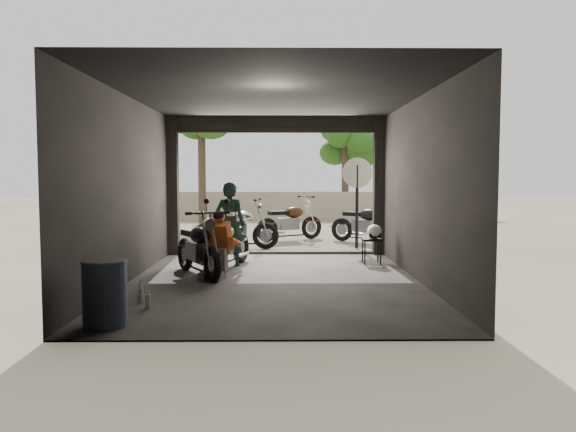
{
  "coord_description": "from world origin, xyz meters",
  "views": [
    {
      "loc": [
        0.13,
        -9.59,
        1.82
      ],
      "look_at": [
        0.25,
        0.6,
        1.11
      ],
      "focal_mm": 35.0,
      "sensor_mm": 36.0,
      "label": 1
    }
  ],
  "objects_px": {
    "left_bike": "(198,243)",
    "outside_bike_b": "(290,218)",
    "outside_bike_c": "(365,220)",
    "rider": "(230,224)",
    "helmet": "(374,232)",
    "stool": "(372,242)",
    "main_bike": "(228,239)",
    "mechanic": "(216,246)",
    "sign_post": "(357,188)",
    "oil_drum": "(105,294)",
    "outside_bike_a": "(236,224)"
  },
  "relations": [
    {
      "from": "main_bike",
      "to": "rider",
      "type": "xyz_separation_m",
      "value": [
        0.03,
        0.2,
        0.28
      ]
    },
    {
      "from": "outside_bike_a",
      "to": "sign_post",
      "type": "distance_m",
      "value": 3.2
    },
    {
      "from": "outside_bike_c",
      "to": "rider",
      "type": "xyz_separation_m",
      "value": [
        -3.34,
        -4.03,
        0.23
      ]
    },
    {
      "from": "left_bike",
      "to": "outside_bike_c",
      "type": "bearing_deg",
      "value": 25.28
    },
    {
      "from": "oil_drum",
      "to": "sign_post",
      "type": "distance_m",
      "value": 8.62
    },
    {
      "from": "mechanic",
      "to": "sign_post",
      "type": "xyz_separation_m",
      "value": [
        3.09,
        4.29,
        0.96
      ]
    },
    {
      "from": "mechanic",
      "to": "sign_post",
      "type": "height_order",
      "value": "sign_post"
    },
    {
      "from": "oil_drum",
      "to": "outside_bike_b",
      "type": "bearing_deg",
      "value": 75.73
    },
    {
      "from": "outside_bike_a",
      "to": "rider",
      "type": "xyz_separation_m",
      "value": [
        0.1,
        -2.8,
        0.22
      ]
    },
    {
      "from": "outside_bike_b",
      "to": "stool",
      "type": "height_order",
      "value": "outside_bike_b"
    },
    {
      "from": "outside_bike_a",
      "to": "helmet",
      "type": "relative_size",
      "value": 5.82
    },
    {
      "from": "rider",
      "to": "stool",
      "type": "height_order",
      "value": "rider"
    },
    {
      "from": "helmet",
      "to": "main_bike",
      "type": "bearing_deg",
      "value": -171.55
    },
    {
      "from": "rider",
      "to": "mechanic",
      "type": "xyz_separation_m",
      "value": [
        -0.13,
        -1.4,
        -0.27
      ]
    },
    {
      "from": "left_bike",
      "to": "oil_drum",
      "type": "bearing_deg",
      "value": -128.13
    },
    {
      "from": "outside_bike_a",
      "to": "outside_bike_b",
      "type": "height_order",
      "value": "same"
    },
    {
      "from": "left_bike",
      "to": "stool",
      "type": "relative_size",
      "value": 3.35
    },
    {
      "from": "outside_bike_c",
      "to": "stool",
      "type": "height_order",
      "value": "outside_bike_c"
    },
    {
      "from": "left_bike",
      "to": "rider",
      "type": "bearing_deg",
      "value": 39.1
    },
    {
      "from": "outside_bike_a",
      "to": "rider",
      "type": "relative_size",
      "value": 1.1
    },
    {
      "from": "stool",
      "to": "sign_post",
      "type": "xyz_separation_m",
      "value": [
        0.05,
        2.66,
        1.09
      ]
    },
    {
      "from": "outside_bike_b",
      "to": "stool",
      "type": "distance_m",
      "value": 4.73
    },
    {
      "from": "stool",
      "to": "helmet",
      "type": "xyz_separation_m",
      "value": [
        0.06,
        0.03,
        0.22
      ]
    },
    {
      "from": "left_bike",
      "to": "helmet",
      "type": "height_order",
      "value": "left_bike"
    },
    {
      "from": "outside_bike_a",
      "to": "rider",
      "type": "height_order",
      "value": "rider"
    },
    {
      "from": "outside_bike_a",
      "to": "left_bike",
      "type": "bearing_deg",
      "value": -179.1
    },
    {
      "from": "outside_bike_c",
      "to": "outside_bike_b",
      "type": "bearing_deg",
      "value": 108.94
    },
    {
      "from": "main_bike",
      "to": "outside_bike_b",
      "type": "relative_size",
      "value": 0.93
    },
    {
      "from": "sign_post",
      "to": "rider",
      "type": "bearing_deg",
      "value": -115.52
    },
    {
      "from": "helmet",
      "to": "oil_drum",
      "type": "relative_size",
      "value": 0.4
    },
    {
      "from": "left_bike",
      "to": "outside_bike_b",
      "type": "relative_size",
      "value": 0.96
    },
    {
      "from": "left_bike",
      "to": "outside_bike_a",
      "type": "height_order",
      "value": "outside_bike_a"
    },
    {
      "from": "helmet",
      "to": "oil_drum",
      "type": "xyz_separation_m",
      "value": [
        -4.06,
        -4.89,
        -0.28
      ]
    },
    {
      "from": "rider",
      "to": "stool",
      "type": "distance_m",
      "value": 2.95
    },
    {
      "from": "sign_post",
      "to": "outside_bike_a",
      "type": "bearing_deg",
      "value": -158.14
    },
    {
      "from": "oil_drum",
      "to": "sign_post",
      "type": "xyz_separation_m",
      "value": [
        4.05,
        7.53,
        1.14
      ]
    },
    {
      "from": "main_bike",
      "to": "mechanic",
      "type": "distance_m",
      "value": 1.21
    },
    {
      "from": "outside_bike_b",
      "to": "outside_bike_c",
      "type": "distance_m",
      "value": 2.16
    },
    {
      "from": "sign_post",
      "to": "oil_drum",
      "type": "bearing_deg",
      "value": -98.11
    },
    {
      "from": "left_bike",
      "to": "rider",
      "type": "distance_m",
      "value": 1.28
    },
    {
      "from": "stool",
      "to": "mechanic",
      "type": "bearing_deg",
      "value": -151.84
    },
    {
      "from": "main_bike",
      "to": "stool",
      "type": "relative_size",
      "value": 3.24
    },
    {
      "from": "rider",
      "to": "oil_drum",
      "type": "xyz_separation_m",
      "value": [
        -1.08,
        -4.63,
        -0.45
      ]
    },
    {
      "from": "left_bike",
      "to": "outside_bike_a",
      "type": "relative_size",
      "value": 0.96
    },
    {
      "from": "rider",
      "to": "outside_bike_c",
      "type": "bearing_deg",
      "value": -114.11
    },
    {
      "from": "outside_bike_c",
      "to": "helmet",
      "type": "height_order",
      "value": "outside_bike_c"
    },
    {
      "from": "outside_bike_c",
      "to": "sign_post",
      "type": "distance_m",
      "value": 1.51
    },
    {
      "from": "main_bike",
      "to": "helmet",
      "type": "distance_m",
      "value": 3.04
    },
    {
      "from": "helmet",
      "to": "left_bike",
      "type": "bearing_deg",
      "value": -157.83
    },
    {
      "from": "outside_bike_b",
      "to": "rider",
      "type": "xyz_separation_m",
      "value": [
        -1.28,
        -4.66,
        0.22
      ]
    }
  ]
}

